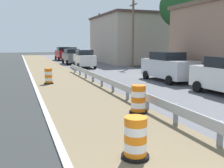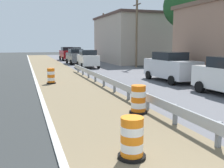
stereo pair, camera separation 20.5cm
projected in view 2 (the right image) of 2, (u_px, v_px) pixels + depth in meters
name	position (u px, v px, depth m)	size (l,w,h in m)	color
traffic_barrel_nearest	(132.00, 140.00, 6.13)	(0.69, 0.69, 1.02)	orange
traffic_barrel_close	(138.00, 101.00, 10.12)	(0.71, 0.71, 1.12)	orange
traffic_barrel_mid	(51.00, 77.00, 17.54)	(0.63, 0.63, 1.06)	orange
car_lead_near_lane	(75.00, 56.00, 34.20)	(2.14, 4.11, 2.01)	#4C5156
car_trailing_near_lane	(171.00, 67.00, 18.55)	(2.29, 4.77, 2.13)	silver
car_lead_far_lane	(88.00, 59.00, 28.97)	(2.17, 4.22, 2.01)	silver
car_trailing_far_lane	(67.00, 54.00, 41.84)	(2.11, 4.24, 2.15)	maroon
car_distant_a	(76.00, 52.00, 51.23)	(2.18, 4.10, 1.96)	black
car_distant_c	(72.00, 51.00, 57.03)	(2.09, 4.80, 1.92)	navy
roadside_shop_far	(132.00, 39.00, 37.55)	(8.43, 12.80, 6.73)	#AD9E8E
utility_pole_mid	(137.00, 33.00, 28.89)	(0.24, 1.80, 7.48)	brown
utility_pole_far	(103.00, 36.00, 40.25)	(0.24, 1.80, 7.34)	brown
tree_roadside	(188.00, 6.00, 26.96)	(5.26, 5.26, 8.96)	#4C3D2D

